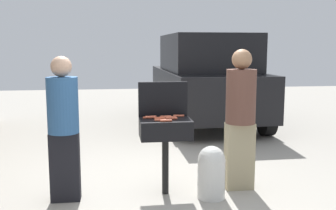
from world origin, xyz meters
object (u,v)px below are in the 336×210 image
(hot_dog_2, at_px, (160,119))
(hot_dog_0, at_px, (172,118))
(hot_dog_4, at_px, (159,118))
(parked_minivan, at_px, (205,79))
(hot_dog_6, at_px, (166,121))
(bbq_grill, at_px, (165,131))
(hot_dog_3, at_px, (171,117))
(person_left, at_px, (63,124))
(hot_dog_1, at_px, (179,116))
(propane_tank, at_px, (211,171))
(hot_dog_8, at_px, (149,118))
(hot_dog_7, at_px, (160,120))
(person_right, at_px, (240,114))
(hot_dog_5, at_px, (151,117))
(hot_dog_9, at_px, (166,117))

(hot_dog_2, bearing_deg, hot_dog_0, 3.08)
(hot_dog_2, distance_m, hot_dog_4, 0.06)
(parked_minivan, bearing_deg, hot_dog_0, 71.32)
(hot_dog_4, distance_m, hot_dog_6, 0.19)
(bbq_grill, distance_m, hot_dog_4, 0.17)
(hot_dog_3, xyz_separation_m, person_left, (-1.23, -0.09, -0.03))
(hot_dog_1, height_order, propane_tank, hot_dog_1)
(hot_dog_3, bearing_deg, bbq_grill, -152.63)
(hot_dog_1, bearing_deg, hot_dog_8, -168.77)
(hot_dog_1, distance_m, hot_dog_3, 0.15)
(hot_dog_0, distance_m, hot_dog_4, 0.15)
(hot_dog_1, height_order, hot_dog_2, same)
(bbq_grill, bearing_deg, hot_dog_7, -121.01)
(hot_dog_0, distance_m, person_right, 0.86)
(parked_minivan, bearing_deg, hot_dog_5, 67.98)
(hot_dog_6, distance_m, parked_minivan, 4.72)
(hot_dog_5, relative_size, parked_minivan, 0.03)
(hot_dog_0, bearing_deg, propane_tank, -22.14)
(hot_dog_5, bearing_deg, propane_tank, -25.65)
(hot_dog_4, distance_m, hot_dog_7, 0.14)
(hot_dog_7, relative_size, person_left, 0.08)
(hot_dog_3, height_order, person_left, person_left)
(hot_dog_4, relative_size, parked_minivan, 0.03)
(hot_dog_0, height_order, hot_dog_5, same)
(hot_dog_9, bearing_deg, person_right, -3.23)
(hot_dog_9, height_order, person_left, person_left)
(hot_dog_6, bearing_deg, person_right, 12.66)
(bbq_grill, bearing_deg, hot_dog_0, -24.30)
(hot_dog_1, xyz_separation_m, hot_dog_8, (-0.37, -0.07, 0.00))
(hot_dog_3, relative_size, hot_dog_6, 1.00)
(bbq_grill, xyz_separation_m, hot_dog_2, (-0.07, -0.04, 0.15))
(hot_dog_1, relative_size, propane_tank, 0.21)
(person_right, bearing_deg, hot_dog_2, 4.21)
(propane_tank, bearing_deg, bbq_grill, 157.55)
(hot_dog_5, relative_size, hot_dog_7, 1.00)
(hot_dog_6, relative_size, parked_minivan, 0.03)
(hot_dog_6, bearing_deg, person_left, 174.65)
(bbq_grill, distance_m, hot_dog_6, 0.22)
(hot_dog_8, bearing_deg, hot_dog_1, 11.23)
(hot_dog_3, xyz_separation_m, hot_dog_5, (-0.23, 0.07, 0.00))
(hot_dog_0, distance_m, hot_dog_9, 0.15)
(person_left, xyz_separation_m, person_right, (2.08, 0.10, 0.04))
(hot_dog_2, bearing_deg, hot_dog_3, 29.19)
(hot_dog_1, relative_size, hot_dog_7, 1.00)
(hot_dog_9, bearing_deg, hot_dog_0, -67.95)
(hot_dog_1, bearing_deg, hot_dog_2, -144.10)
(person_right, bearing_deg, hot_dog_4, 0.90)
(bbq_grill, distance_m, hot_dog_7, 0.21)
(hot_dog_9, height_order, person_right, person_right)
(hot_dog_5, relative_size, hot_dog_8, 1.00)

